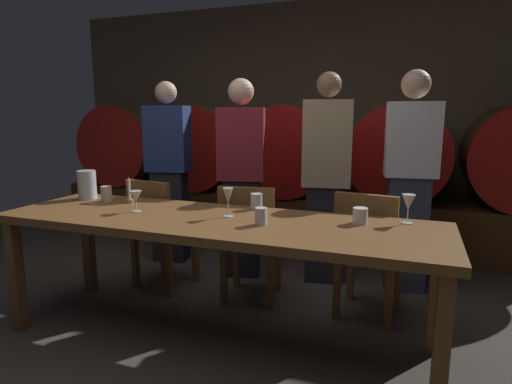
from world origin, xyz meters
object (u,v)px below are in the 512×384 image
(wine_barrel_left, at_px, (209,147))
(cup_far_right, at_px, (360,216))
(wine_barrel_far_left, at_px, (134,144))
(candle_center, at_px, (130,196))
(pitcher, at_px, (87,185))
(chair_left, at_px, (159,228))
(wine_glass_left, at_px, (136,197))
(cup_center_left, at_px, (256,201))
(guest_center_right, at_px, (326,178))
(wine_barrel_center, at_px, (295,149))
(wine_glass_right, at_px, (408,203))
(chair_center, at_px, (250,238))
(wine_barrel_right, at_px, (400,152))
(dining_table, at_px, (215,230))
(wine_glass_center, at_px, (228,196))
(cup_center_right, at_px, (261,216))
(guest_center_left, at_px, (241,178))
(chair_right, at_px, (368,249))
(guest_far_right, at_px, (410,181))
(guest_far_left, at_px, (169,172))
(cup_far_left, at_px, (106,194))

(wine_barrel_left, relative_size, cup_far_right, 10.60)
(wine_barrel_left, bearing_deg, wine_barrel_far_left, 180.00)
(candle_center, height_order, pitcher, pitcher)
(chair_left, height_order, cup_far_right, chair_left)
(wine_glass_left, distance_m, cup_center_left, 0.76)
(guest_center_right, xyz_separation_m, pitcher, (-1.54, -0.97, 0.01))
(wine_barrel_left, bearing_deg, cup_far_right, -46.62)
(wine_barrel_center, bearing_deg, wine_glass_right, -59.28)
(chair_center, relative_size, cup_center_left, 8.74)
(wine_barrel_right, bearing_deg, wine_glass_right, -86.50)
(wine_barrel_left, relative_size, dining_table, 0.36)
(wine_glass_left, relative_size, wine_glass_center, 0.76)
(wine_barrel_left, height_order, wine_glass_right, wine_barrel_left)
(wine_glass_center, bearing_deg, cup_far_right, 8.39)
(cup_center_right, bearing_deg, wine_glass_center, 156.32)
(wine_barrel_far_left, xyz_separation_m, chair_left, (1.44, -1.71, -0.50))
(chair_left, relative_size, guest_center_left, 0.53)
(chair_left, distance_m, pitcher, 0.63)
(chair_right, bearing_deg, cup_center_left, 30.26)
(chair_left, xyz_separation_m, guest_far_right, (1.82, 0.66, 0.38))
(wine_barrel_far_left, xyz_separation_m, wine_glass_right, (3.27, -2.01, -0.10))
(guest_center_left, height_order, pitcher, guest_center_left)
(chair_center, distance_m, cup_far_right, 0.97)
(dining_table, distance_m, guest_far_right, 1.63)
(guest_far_left, xyz_separation_m, cup_center_left, (1.18, -0.87, -0.02))
(wine_barrel_center, relative_size, cup_far_left, 8.81)
(chair_center, relative_size, candle_center, 4.83)
(dining_table, relative_size, chair_center, 3.01)
(wine_barrel_far_left, distance_m, candle_center, 2.55)
(guest_far_left, xyz_separation_m, guest_far_right, (2.10, 0.04, 0.02))
(guest_far_left, bearing_deg, cup_far_right, 140.65)
(wine_barrel_center, bearing_deg, wine_barrel_left, 180.00)
(guest_center_left, height_order, candle_center, guest_center_left)
(wine_barrel_left, distance_m, wine_barrel_center, 1.04)
(wine_barrel_left, relative_size, wine_glass_center, 5.45)
(cup_center_right, xyz_separation_m, cup_far_right, (0.51, 0.22, -0.00))
(wine_glass_center, xyz_separation_m, cup_center_right, (0.25, -0.11, -0.08))
(wine_glass_left, height_order, wine_glass_right, wine_glass_right)
(wine_barrel_far_left, relative_size, cup_center_right, 9.81)
(chair_left, relative_size, guest_center_right, 0.52)
(wine_barrel_center, bearing_deg, cup_far_left, -110.60)
(wine_barrel_center, xyz_separation_m, guest_center_right, (0.56, -1.10, -0.13))
(dining_table, height_order, candle_center, candle_center)
(cup_center_left, height_order, cup_far_right, cup_center_left)
(wine_glass_center, bearing_deg, wine_barrel_right, 68.25)
(candle_center, bearing_deg, chair_center, 27.18)
(pitcher, height_order, wine_glass_right, pitcher)
(chair_center, relative_size, wine_glass_center, 5.07)
(wine_barrel_left, xyz_separation_m, dining_table, (1.17, -2.28, -0.29))
(dining_table, bearing_deg, cup_center_right, -7.70)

